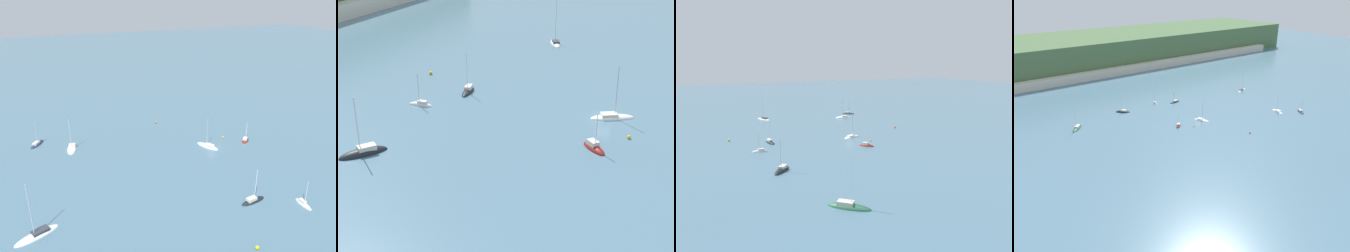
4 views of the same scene
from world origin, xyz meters
TOP-DOWN VIEW (x-y plane):
  - ground_plane at (0.00, 0.00)m, footprint 600.00×600.00m
  - sailboat_1 at (-24.15, 30.90)m, footprint 6.81×6.20m
  - sailboat_2 at (50.14, 19.63)m, footprint 9.09×5.54m
  - sailboat_3 at (5.48, 27.04)m, footprint 6.72×2.55m
  - sailboat_4 at (0.70, -1.32)m, footprint 5.26×7.89m
  - sailboat_6 at (-4.00, 32.37)m, footprint 1.44×4.76m
  - sailboat_7 at (-12.15, -0.18)m, footprint 4.84×4.56m
  - mooring_buoy_1 at (13.74, 39.29)m, footprint 0.73×0.73m
  - mooring_buoy_2 at (-6.89, -4.74)m, footprint 0.57×0.57m

SIDE VIEW (x-z plane):
  - ground_plane at x=0.00m, z-range 0.00..0.00m
  - sailboat_4 at x=0.70m, z-range -4.77..4.95m
  - sailboat_1 at x=-24.15m, z-range -4.69..4.90m
  - sailboat_2 at x=50.14m, z-range -6.09..6.31m
  - sailboat_6 at x=-4.00m, z-range -3.19..3.40m
  - sailboat_7 at x=-12.15m, z-range -3.11..3.35m
  - sailboat_3 at x=5.48m, z-range -4.18..4.45m
  - mooring_buoy_2 at x=-6.89m, z-range 0.00..0.57m
  - mooring_buoy_1 at x=13.74m, z-range 0.00..0.73m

